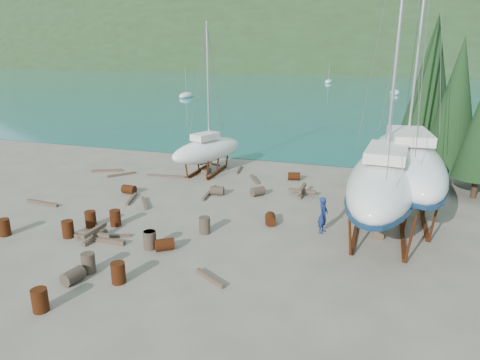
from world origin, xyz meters
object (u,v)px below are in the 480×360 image
(worker, at_px, (323,215))
(large_sailboat_far, at_px, (406,163))
(large_sailboat_near, at_px, (384,180))
(small_sailboat_shore, at_px, (207,150))

(worker, bearing_deg, large_sailboat_far, -33.69)
(large_sailboat_near, height_order, worker, large_sailboat_near)
(large_sailboat_far, bearing_deg, worker, -142.24)
(small_sailboat_shore, distance_m, worker, 13.24)
(large_sailboat_far, distance_m, worker, 5.83)
(large_sailboat_near, xyz_separation_m, worker, (-2.80, -0.88, -1.91))
(large_sailboat_near, height_order, small_sailboat_shore, large_sailboat_near)
(large_sailboat_near, xyz_separation_m, small_sailboat_shore, (-12.82, 7.73, -1.05))
(large_sailboat_far, height_order, small_sailboat_shore, large_sailboat_far)
(worker, bearing_deg, small_sailboat_shore, 61.58)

